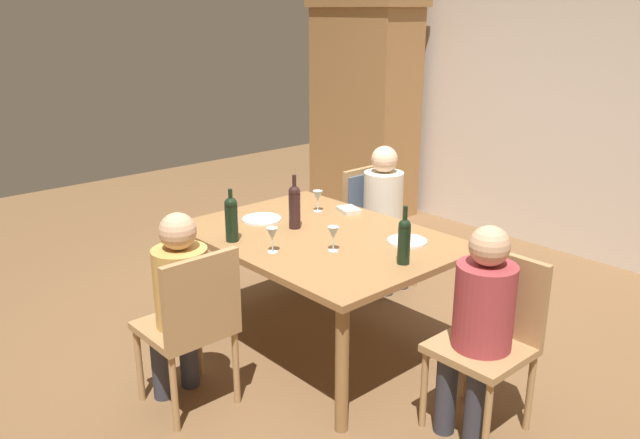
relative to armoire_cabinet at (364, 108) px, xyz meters
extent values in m
plane|color=brown|center=(1.92, -2.35, -1.10)|extent=(10.00, 10.00, 0.00)
cube|color=beige|center=(1.92, 0.45, 0.25)|extent=(6.40, 0.12, 2.70)
cube|color=olive|center=(0.00, 0.00, -0.05)|extent=(1.10, 0.56, 2.10)
cube|color=olive|center=(0.00, 0.00, 1.04)|extent=(1.18, 0.62, 0.08)
cube|color=olive|center=(1.92, -2.35, -0.37)|extent=(1.64, 1.20, 0.04)
cylinder|color=olive|center=(1.17, -2.88, -0.74)|extent=(0.07, 0.07, 0.71)
cylinder|color=olive|center=(2.67, -2.88, -0.74)|extent=(0.07, 0.07, 0.71)
cylinder|color=olive|center=(1.17, -1.82, -0.74)|extent=(0.07, 0.07, 0.71)
cylinder|color=olive|center=(2.67, -1.82, -0.74)|extent=(0.07, 0.07, 0.71)
cylinder|color=#A87F51|center=(3.31, -2.54, -0.88)|extent=(0.04, 0.04, 0.44)
cylinder|color=#A87F51|center=(2.93, -2.54, -0.88)|extent=(0.04, 0.04, 0.44)
cylinder|color=#A87F51|center=(3.31, -2.16, -0.88)|extent=(0.04, 0.04, 0.44)
cylinder|color=#A87F51|center=(2.93, -2.16, -0.88)|extent=(0.04, 0.04, 0.44)
cube|color=#A87F51|center=(3.12, -2.35, -0.64)|extent=(0.44, 0.44, 0.04)
cube|color=#A87F51|center=(3.12, -2.15, -0.40)|extent=(0.44, 0.04, 0.44)
cylinder|color=#A87F51|center=(1.73, -3.52, -0.88)|extent=(0.04, 0.04, 0.44)
cylinder|color=#A87F51|center=(1.73, -3.14, -0.88)|extent=(0.04, 0.04, 0.44)
cylinder|color=#A87F51|center=(2.11, -3.52, -0.88)|extent=(0.04, 0.04, 0.44)
cylinder|color=#A87F51|center=(2.11, -3.14, -0.88)|extent=(0.04, 0.04, 0.44)
cube|color=#A87F51|center=(1.92, -3.33, -0.64)|extent=(0.44, 0.44, 0.04)
cube|color=#A87F51|center=(2.12, -3.33, -0.40)|extent=(0.04, 0.44, 0.44)
cylinder|color=#A87F51|center=(1.74, -1.18, -0.88)|extent=(0.04, 0.04, 0.44)
cylinder|color=#A87F51|center=(1.74, -1.56, -0.88)|extent=(0.04, 0.04, 0.44)
cylinder|color=#A87F51|center=(1.36, -1.18, -0.88)|extent=(0.04, 0.04, 0.44)
cylinder|color=#A87F51|center=(1.36, -1.56, -0.88)|extent=(0.04, 0.04, 0.44)
cube|color=#A87F51|center=(1.55, -1.37, -0.64)|extent=(0.44, 0.44, 0.04)
cube|color=#A87F51|center=(1.35, -1.37, -0.40)|extent=(0.04, 0.44, 0.44)
cube|color=#4C5B75|center=(1.35, -1.37, -0.38)|extent=(0.07, 0.40, 0.31)
cylinder|color=#33333D|center=(3.21, -2.49, -0.87)|extent=(0.11, 0.11, 0.46)
cylinder|color=#33333D|center=(3.04, -2.49, -0.87)|extent=(0.11, 0.11, 0.46)
cylinder|color=#9E383D|center=(3.12, -2.35, -0.41)|extent=(0.30, 0.30, 0.45)
sphere|color=tan|center=(3.12, -2.35, -0.08)|extent=(0.20, 0.20, 0.20)
cylinder|color=#33333D|center=(1.79, -3.41, -0.87)|extent=(0.11, 0.11, 0.46)
cylinder|color=#33333D|center=(1.79, -3.24, -0.87)|extent=(0.11, 0.11, 0.46)
cylinder|color=tan|center=(1.92, -3.33, -0.41)|extent=(0.29, 0.29, 0.45)
sphere|color=tan|center=(1.92, -3.33, -0.09)|extent=(0.19, 0.19, 0.19)
cylinder|color=#33333D|center=(1.69, -1.28, -0.87)|extent=(0.11, 0.11, 0.46)
cylinder|color=#33333D|center=(1.69, -1.46, -0.87)|extent=(0.11, 0.11, 0.46)
cylinder|color=beige|center=(1.55, -1.37, -0.41)|extent=(0.30, 0.30, 0.46)
sphere|color=beige|center=(1.55, -1.37, -0.08)|extent=(0.20, 0.20, 0.20)
cylinder|color=black|center=(1.65, -2.81, -0.24)|extent=(0.08, 0.08, 0.22)
sphere|color=black|center=(1.65, -2.81, -0.11)|extent=(0.08, 0.08, 0.08)
cylinder|color=black|center=(1.65, -2.81, -0.06)|extent=(0.03, 0.03, 0.08)
cylinder|color=black|center=(2.58, -2.32, -0.24)|extent=(0.07, 0.07, 0.21)
sphere|color=black|center=(2.58, -2.32, -0.12)|extent=(0.07, 0.07, 0.07)
cylinder|color=black|center=(2.58, -2.32, -0.07)|extent=(0.03, 0.03, 0.10)
cylinder|color=black|center=(1.72, -2.38, -0.23)|extent=(0.08, 0.08, 0.23)
sphere|color=black|center=(1.72, -2.38, -0.11)|extent=(0.08, 0.08, 0.08)
cylinder|color=black|center=(1.72, -2.38, -0.05)|extent=(0.03, 0.03, 0.10)
cylinder|color=silver|center=(1.96, -2.75, -0.34)|extent=(0.06, 0.06, 0.00)
cylinder|color=silver|center=(1.96, -2.75, -0.31)|extent=(0.01, 0.01, 0.07)
cone|color=silver|center=(1.96, -2.75, -0.23)|extent=(0.07, 0.07, 0.07)
cylinder|color=silver|center=(1.55, -2.04, -0.34)|extent=(0.06, 0.06, 0.00)
cylinder|color=silver|center=(1.55, -2.04, -0.31)|extent=(0.01, 0.01, 0.07)
cone|color=silver|center=(1.55, -2.04, -0.23)|extent=(0.07, 0.07, 0.07)
cylinder|color=silver|center=(2.18, -2.48, -0.34)|extent=(0.06, 0.06, 0.00)
cylinder|color=silver|center=(2.18, -2.48, -0.31)|extent=(0.01, 0.01, 0.07)
cone|color=silver|center=(2.18, -2.48, -0.23)|extent=(0.07, 0.07, 0.07)
cylinder|color=white|center=(2.37, -2.05, -0.34)|extent=(0.24, 0.24, 0.01)
cylinder|color=white|center=(1.45, -2.44, -0.34)|extent=(0.26, 0.26, 0.01)
cube|color=beige|center=(1.71, -1.89, -0.33)|extent=(0.19, 0.16, 0.03)
camera|label=1|loc=(4.71, -4.85, 0.98)|focal=36.05mm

